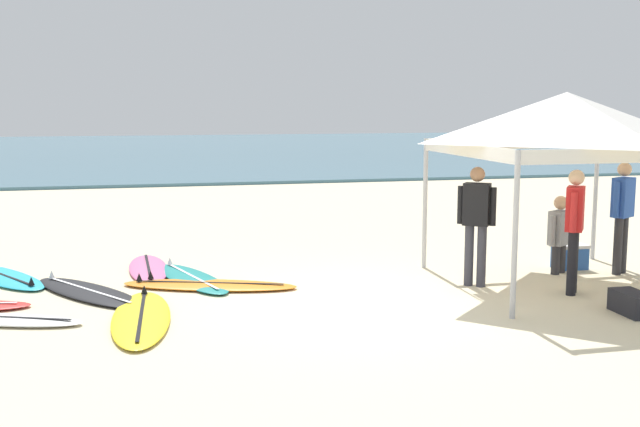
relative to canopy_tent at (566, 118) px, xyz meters
The scene contains 16 objects.
ground_plane 3.81m from the canopy_tent, behind, with size 80.00×80.00×0.00m, color beige.
sea 32.70m from the canopy_tent, 95.16° to the left, with size 80.00×36.00×0.10m, color teal.
canopy_tent is the anchor object (origin of this frame).
surfboard_white 7.82m from the canopy_tent, behind, with size 1.91×1.16×0.19m.
surfboard_black 7.07m from the canopy_tent, behind, with size 1.89×2.38×0.19m.
surfboard_orange 5.56m from the canopy_tent, 169.22° to the left, with size 2.59×1.44×0.19m.
surfboard_yellow 6.38m from the canopy_tent, behind, with size 0.81×2.60×0.19m.
surfboard_cyan 8.56m from the canopy_tent, 164.41° to the left, with size 1.88×2.44×0.19m.
surfboard_pink 6.64m from the canopy_tent, 158.54° to the left, with size 0.64×2.18×0.19m.
surfboard_teal 5.85m from the canopy_tent, 164.40° to the left, with size 1.27×2.35×0.19m.
person_black 1.88m from the canopy_tent, behind, with size 0.46×0.39×1.71m.
person_red 1.52m from the canopy_tent, 103.65° to the right, with size 0.39×0.46×1.71m.
person_blue 1.93m from the canopy_tent, 17.79° to the left, with size 0.48×0.38×1.71m.
person_grey 1.88m from the canopy_tent, 60.68° to the left, with size 0.48×0.38×1.20m.
gear_bag_near_tent 2.80m from the canopy_tent, 88.85° to the right, with size 0.60×0.32×0.28m, color #232328.
cooler_box 2.48m from the canopy_tent, 51.77° to the left, with size 0.50×0.36×0.39m.
Camera 1 is at (-2.95, -9.44, 2.61)m, focal length 43.53 mm.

